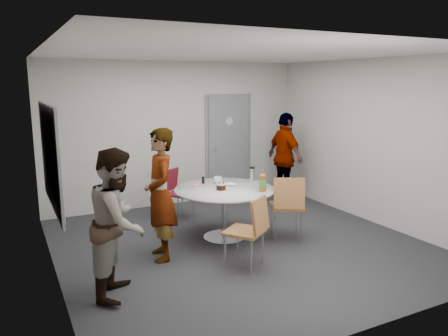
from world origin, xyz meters
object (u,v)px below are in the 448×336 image
chair_near_left (251,226)px  chair_near_right (288,201)px  person_left (118,222)px  person_main (160,195)px  whiteboard (50,157)px  person_right (285,157)px  table (226,195)px  door (228,147)px  chair_far (176,188)px

chair_near_left → chair_near_right: chair_near_right is taller
chair_near_left → person_left: size_ratio=0.57×
person_left → person_main: bearing=-17.5°
whiteboard → person_right: bearing=18.8°
table → chair_near_left: (-0.23, -1.12, -0.10)m
door → person_left: 4.37m
person_main → person_left: (-0.73, -0.73, -0.05)m
door → whiteboard: door is taller
table → person_main: 1.17m
chair_near_left → person_main: 1.26m
door → person_right: (0.85, -0.78, -0.16)m
chair_far → person_left: bearing=22.7°
person_main → chair_far: bearing=161.0°
person_left → person_right: person_right is taller
door → person_left: bearing=-133.5°
door → whiteboard: 4.25m
chair_near_right → person_left: (-2.60, -0.51, 0.22)m
door → chair_far: bearing=-149.5°
whiteboard → table: 2.53m
chair_near_left → chair_far: 2.42m
door → person_left: size_ratio=1.29×
door → whiteboard: size_ratio=1.12×
table → chair_near_right: bearing=-34.3°
whiteboard → chair_near_right: (3.15, -0.38, -0.85)m
person_right → table: bearing=124.0°
table → person_main: bearing=-165.7°
chair_near_right → person_right: size_ratio=0.56×
table → chair_near_right: size_ratio=1.51×
whiteboard → chair_near_right: size_ratio=1.94×
door → chair_near_right: size_ratio=2.16×
whiteboard → chair_near_left: 2.55m
person_right → person_left: bearing=121.4°
chair_near_left → table: bearing=42.7°
chair_near_right → door: bearing=107.9°
table → chair_near_right: table is taller
chair_near_left → person_main: person_main is taller
whiteboard → person_main: whiteboard is taller
whiteboard → chair_near_left: bearing=-24.6°
whiteboard → table: (2.41, 0.13, -0.78)m
door → chair_far: door is taller
table → chair_near_right: 0.91m
person_left → person_right: bearing=-30.7°
chair_far → person_left: (-1.54, -2.31, 0.30)m
door → table: size_ratio=1.43×
person_left → chair_near_right: bearing=-51.4°
door → chair_far: (-1.47, -0.86, -0.51)m
table → person_main: person_main is taller
table → person_main: (-1.12, -0.29, 0.21)m
table → chair_near_left: table is taller
chair_near_left → person_right: size_ratio=0.53×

